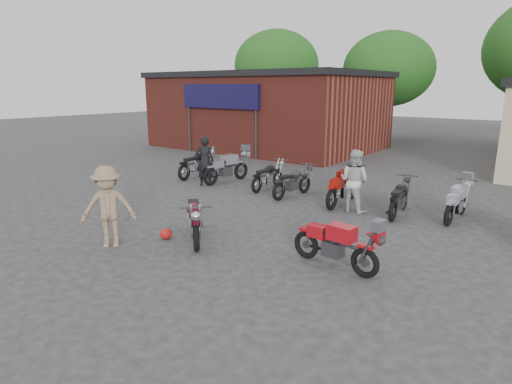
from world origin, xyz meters
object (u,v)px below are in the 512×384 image
Objects in this scene: person_dark at (205,161)px; row_bike_2 at (268,174)px; person_light at (354,181)px; row_bike_1 at (227,166)px; vintage_motorcycle at (194,216)px; person_tan at (108,207)px; helmet at (166,234)px; row_bike_0 at (197,162)px; sportbike at (336,242)px; row_bike_4 at (343,185)px; row_bike_3 at (293,180)px; row_bike_6 at (457,200)px; row_bike_5 at (400,196)px.

person_dark reaches higher than row_bike_2.
row_bike_1 is (-5.40, 0.69, -0.28)m from person_light.
vintage_motorcycle is 1.90m from person_tan.
row_bike_2 is at bearing -82.86° from row_bike_1.
helmet is 0.14× the size of row_bike_0.
row_bike_1 is at bearing 152.33° from sportbike.
person_tan reaches higher than row_bike_4.
helmet is at bearing 157.53° from row_bike_4.
row_bike_3 is at bearing 152.21° from person_dark.
row_bike_1 reaches higher than row_bike_3.
person_light reaches higher than row_bike_1.
person_dark is at bearing 171.57° from row_bike_1.
person_tan is at bearing -153.88° from row_bike_1.
row_bike_4 is at bearing -96.29° from row_bike_2.
row_bike_2 is 0.98× the size of row_bike_6.
sportbike is at bearing -158.19° from row_bike_4.
row_bike_2 is (-0.42, 6.57, -0.39)m from person_tan.
vintage_motorcycle is 5.41m from row_bike_2.
person_light is at bearing 116.59° from sportbike.
helmet is 5.21m from row_bike_3.
sportbike is 4.05m from helmet.
row_bike_4 is at bearing 117.49° from vintage_motorcycle.
row_bike_0 is (-3.83, 6.51, -0.32)m from person_tan.
person_tan is 0.87× the size of row_bike_1.
person_tan is 6.87m from row_bike_4.
person_light reaches higher than row_bike_3.
sportbike is 1.05× the size of person_dark.
person_dark is at bearing 66.54° from person_tan.
row_bike_5 reaches higher than row_bike_2.
row_bike_1 reaches higher than row_bike_0.
row_bike_5 is at bearing -83.47° from row_bike_3.
sportbike is 4.15m from person_light.
row_bike_5 reaches higher than row_bike_6.
person_light is (2.46, 4.81, 0.76)m from helmet.
vintage_motorcycle is 6.24m from row_bike_1.
person_light reaches higher than row_bike_4.
sportbike is 1.00× the size of row_bike_5.
row_bike_3 is 3.45m from row_bike_5.
person_light is at bearing -94.10° from row_bike_3.
row_bike_0 is at bearing 81.56° from row_bike_5.
row_bike_3 is at bearing -107.80° from row_bike_2.
person_light is 1.30m from row_bike_5.
row_bike_2 is 2.95m from row_bike_4.
person_dark reaches higher than person_light.
person_dark reaches higher than row_bike_5.
person_dark is at bearing 158.73° from sportbike.
person_tan reaches higher than row_bike_1.
person_tan reaches higher than sportbike.
person_tan reaches higher than vintage_motorcycle.
row_bike_1 is at bearing 166.57° from vintage_motorcycle.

